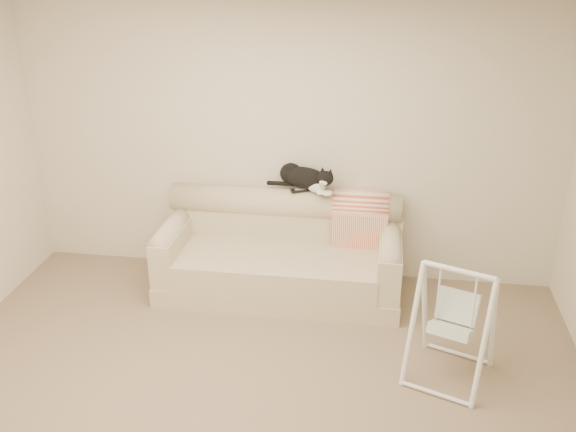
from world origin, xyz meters
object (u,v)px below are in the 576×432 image
Objects in this scene: remote_b at (322,192)px; baby_swing at (453,323)px; sofa at (281,254)px; remote_a at (300,190)px; tuxedo_cat at (305,178)px.

remote_b is 0.19× the size of baby_swing.
sofa is 0.62m from remote_a.
remote_b is (0.21, -0.02, -0.00)m from remote_a.
tuxedo_cat is (0.04, 0.04, 0.11)m from remote_a.
tuxedo_cat is 0.71× the size of baby_swing.
remote_a reaches higher than remote_b.
remote_b is 0.21m from tuxedo_cat.
sofa is at bearing -123.29° from remote_a.
remote_b is at bearing -18.21° from tuxedo_cat.
remote_a is 0.12m from tuxedo_cat.
tuxedo_cat reaches higher than remote_b.
baby_swing is (1.45, -1.11, 0.11)m from sofa.
remote_b reaches higher than sofa.
baby_swing is at bearing -37.34° from sofa.
sofa is 1.83m from baby_swing.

